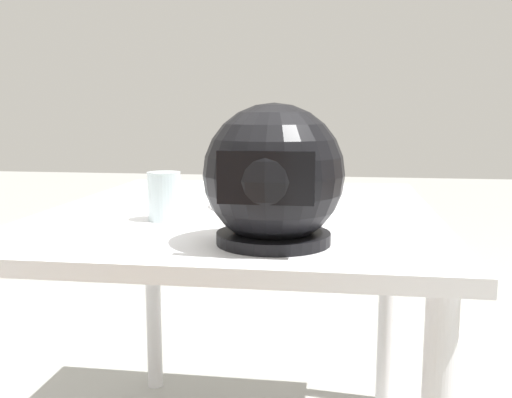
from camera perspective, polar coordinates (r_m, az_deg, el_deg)
dining_table at (r=1.37m, az=-1.37°, el=-4.40°), size 0.89×1.04×0.71m
pizza_plate at (r=1.39m, az=1.35°, el=-0.48°), size 0.29×0.29×0.01m
pizza at (r=1.38m, az=1.49°, el=0.27°), size 0.25×0.25×0.05m
motorcycle_helmet at (r=0.98m, az=1.76°, el=2.15°), size 0.24×0.24×0.24m
drinking_glass at (r=1.22m, az=-9.12°, el=0.28°), size 0.07×0.07×0.10m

